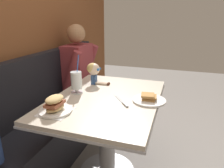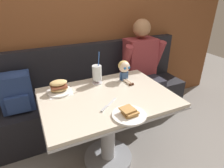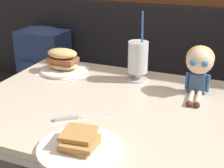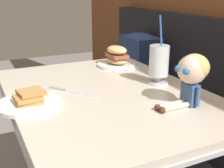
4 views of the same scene
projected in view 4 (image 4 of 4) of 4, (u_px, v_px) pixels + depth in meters
name	position (u px, v px, depth m)	size (l,w,h in m)	color
booth_bench	(207.00, 144.00, 1.68)	(2.60, 0.48, 1.00)	black
diner_table	(106.00, 132.00, 1.35)	(1.11, 0.81, 0.74)	beige
toast_plate	(29.00, 102.00, 1.13)	(0.25, 0.25, 0.06)	white
milkshake_glass	(159.00, 63.00, 1.36)	(0.10, 0.10, 0.32)	silver
sandwich_plate	(117.00, 58.00, 1.68)	(0.22, 0.22, 0.12)	white
butter_knife	(64.00, 90.00, 1.29)	(0.20, 0.16, 0.01)	silver
seated_doll	(192.00, 72.00, 1.10)	(0.12, 0.22, 0.20)	#385689
backpack	(139.00, 60.00, 2.18)	(0.30, 0.25, 0.41)	navy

